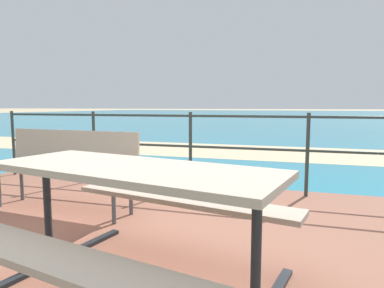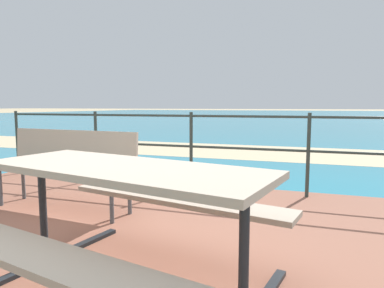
{
  "view_description": "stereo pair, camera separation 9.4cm",
  "coord_description": "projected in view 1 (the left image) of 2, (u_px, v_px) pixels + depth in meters",
  "views": [
    {
      "loc": [
        1.37,
        -1.93,
        1.15
      ],
      "look_at": [
        0.14,
        1.98,
        0.69
      ],
      "focal_mm": 31.96,
      "sensor_mm": 36.0,
      "label": 1
    },
    {
      "loc": [
        1.46,
        -1.9,
        1.15
      ],
      "look_at": [
        0.14,
        1.98,
        0.69
      ],
      "focal_mm": 31.96,
      "sensor_mm": 36.0,
      "label": 2
    }
  ],
  "objects": [
    {
      "name": "park_bench",
      "position": [
        67.0,
        162.0,
        3.6
      ],
      "size": [
        1.65,
        0.52,
        0.83
      ],
      "rotation": [
        0.0,
        0.0,
        -0.07
      ],
      "color": "tan",
      "rests_on": "patio_paving"
    },
    {
      "name": "picnic_table",
      "position": [
        133.0,
        199.0,
        1.94
      ],
      "size": [
        1.94,
        1.66,
        0.76
      ],
      "rotation": [
        0.0,
        0.0,
        -0.2
      ],
      "color": "tan",
      "rests_on": "patio_paving"
    },
    {
      "name": "railing_fence",
      "position": [
        190.0,
        140.0,
        4.52
      ],
      "size": [
        5.94,
        0.04,
        1.01
      ],
      "color": "#2D3833",
      "rests_on": "patio_paving"
    },
    {
      "name": "beach_strip",
      "position": [
        241.0,
        151.0,
        8.61
      ],
      "size": [
        54.02,
        3.15,
        0.01
      ],
      "primitive_type": "cube",
      "rotation": [
        0.0,
        0.0,
        -0.01
      ],
      "color": "beige",
      "rests_on": "ground"
    },
    {
      "name": "sea_water",
      "position": [
        287.0,
        116.0,
        40.29
      ],
      "size": [
        90.0,
        90.0,
        0.01
      ],
      "primitive_type": "cube",
      "color": "teal",
      "rests_on": "ground"
    },
    {
      "name": "ground_plane",
      "position": [
        87.0,
        273.0,
        2.36
      ],
      "size": [
        240.0,
        240.0,
        0.0
      ],
      "primitive_type": "plane",
      "color": "tan"
    },
    {
      "name": "patio_paving",
      "position": [
        87.0,
        269.0,
        2.36
      ],
      "size": [
        6.4,
        5.2,
        0.06
      ],
      "primitive_type": "cube",
      "color": "#935B47",
      "rests_on": "ground"
    }
  ]
}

